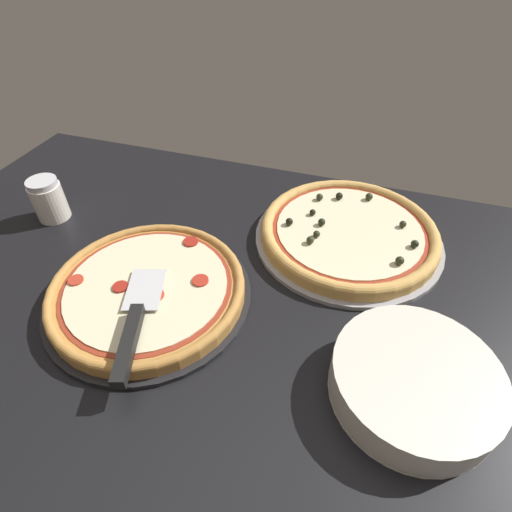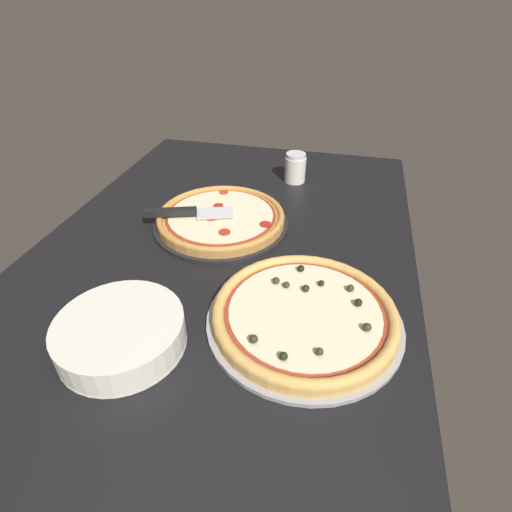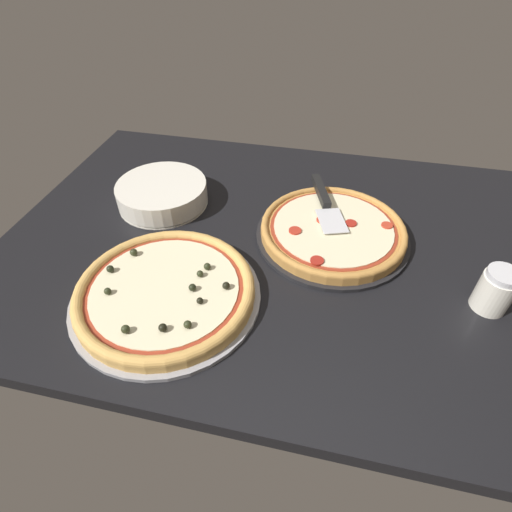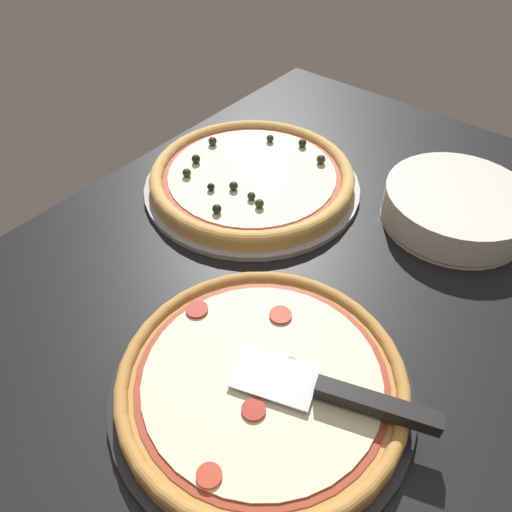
% 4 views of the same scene
% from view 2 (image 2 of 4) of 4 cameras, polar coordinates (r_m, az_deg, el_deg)
% --- Properties ---
extents(ground_plane, '(1.47, 1.00, 0.04)m').
position_cam_2_polar(ground_plane, '(1.10, -4.50, 0.76)').
color(ground_plane, black).
extents(pizza_pan_front, '(0.39, 0.39, 0.01)m').
position_cam_2_polar(pizza_pan_front, '(1.17, -4.98, 4.67)').
color(pizza_pan_front, black).
rests_on(pizza_pan_front, ground_plane).
extents(pizza_front, '(0.37, 0.37, 0.03)m').
position_cam_2_polar(pizza_front, '(1.16, -5.03, 5.57)').
color(pizza_front, '#B77F3D').
rests_on(pizza_front, pizza_pan_front).
extents(pizza_pan_back, '(0.41, 0.41, 0.01)m').
position_cam_2_polar(pizza_pan_back, '(0.86, 6.86, -9.09)').
color(pizza_pan_back, '#939399').
rests_on(pizza_pan_back, ground_plane).
extents(pizza_back, '(0.39, 0.39, 0.04)m').
position_cam_2_polar(pizza_back, '(0.85, 6.96, -8.09)').
color(pizza_back, tan).
rests_on(pizza_back, pizza_pan_back).
extents(serving_spatula, '(0.12, 0.25, 0.02)m').
position_cam_2_polar(serving_spatula, '(1.16, -10.91, 6.15)').
color(serving_spatula, silver).
rests_on(serving_spatula, pizza_front).
extents(plate_stack, '(0.25, 0.25, 0.06)m').
position_cam_2_polar(plate_stack, '(0.84, -18.77, -10.41)').
color(plate_stack, silver).
rests_on(plate_stack, ground_plane).
extents(parmesan_shaker, '(0.07, 0.07, 0.10)m').
position_cam_2_polar(parmesan_shaker, '(1.42, 5.62, 12.43)').
color(parmesan_shaker, silver).
rests_on(parmesan_shaker, ground_plane).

